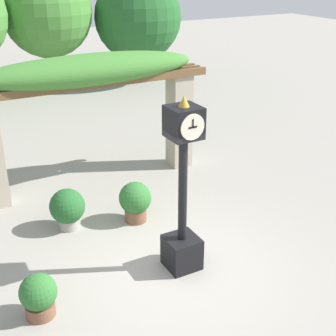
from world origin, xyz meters
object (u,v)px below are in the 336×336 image
(potted_plant_far_left, at_px, (135,201))
(potted_plant_near_left, at_px, (67,208))
(pedestal_clock, at_px, (183,199))
(potted_plant_near_right, at_px, (39,295))

(potted_plant_far_left, bearing_deg, potted_plant_near_left, 163.85)
(pedestal_clock, height_order, potted_plant_near_left, pedestal_clock)
(pedestal_clock, distance_m, potted_plant_near_left, 2.71)
(potted_plant_near_left, xyz_separation_m, potted_plant_far_left, (1.30, -0.38, 0.00))
(potted_plant_near_left, distance_m, potted_plant_near_right, 2.51)
(potted_plant_near_left, bearing_deg, potted_plant_far_left, -16.15)
(potted_plant_near_left, bearing_deg, pedestal_clock, -58.42)
(pedestal_clock, distance_m, potted_plant_near_right, 2.68)
(potted_plant_near_right, xyz_separation_m, potted_plant_far_left, (2.46, 1.85, 0.09))
(pedestal_clock, height_order, potted_plant_near_right, pedestal_clock)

